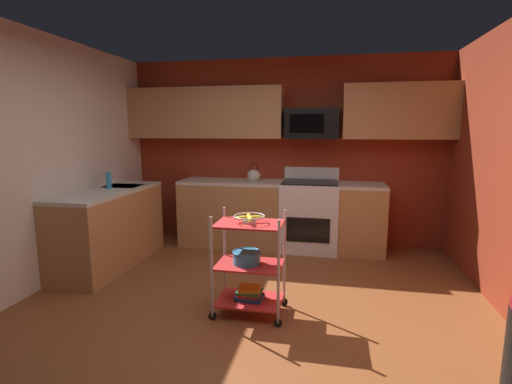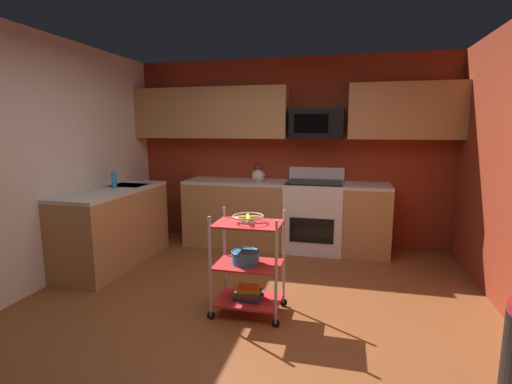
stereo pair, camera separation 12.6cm
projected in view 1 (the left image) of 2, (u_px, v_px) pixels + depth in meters
floor at (245, 322)px, 3.27m from camera, size 4.40×4.80×0.04m
wall_back at (283, 152)px, 5.40m from camera, size 4.52×0.06×2.60m
wall_left at (10, 165)px, 3.49m from camera, size 0.06×4.80×2.60m
counter_run at (222, 219)px, 4.96m from camera, size 3.59×2.21×0.92m
oven_range at (309, 215)px, 5.14m from camera, size 0.76×0.65×1.10m
upper_cabinets at (275, 113)px, 5.14m from camera, size 4.40×0.33×0.70m
microwave at (312, 124)px, 5.04m from camera, size 0.70×0.39×0.40m
rolling_cart at (250, 264)px, 3.32m from camera, size 0.64×0.42×0.91m
fruit_bowl at (249, 218)px, 3.25m from camera, size 0.27×0.27×0.07m
mixing_bowl_large at (247, 257)px, 3.32m from camera, size 0.25×0.25×0.11m
book_stack at (250, 293)px, 3.37m from camera, size 0.25×0.20×0.11m
kettle at (254, 176)px, 5.20m from camera, size 0.21×0.18×0.26m
dish_soap_bottle at (109, 181)px, 4.52m from camera, size 0.06×0.06×0.20m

